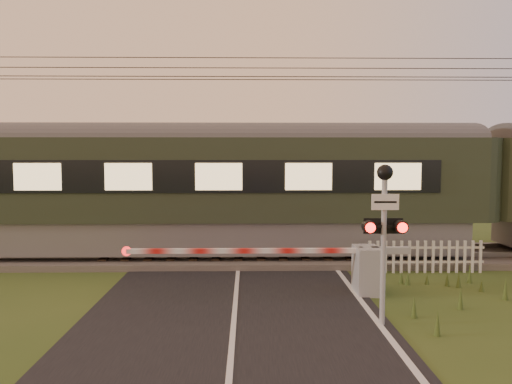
{
  "coord_description": "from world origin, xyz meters",
  "views": [
    {
      "loc": [
        0.27,
        -8.67,
        3.23
      ],
      "look_at": [
        0.47,
        3.2,
        2.32
      ],
      "focal_mm": 35.0,
      "sensor_mm": 36.0,
      "label": 1
    }
  ],
  "objects_px": {
    "crossing_signal": "(384,216)",
    "boom_gate": "(354,267)",
    "train": "(484,187)",
    "picket_fence": "(425,257)"
  },
  "relations": [
    {
      "from": "crossing_signal",
      "to": "boom_gate",
      "type": "bearing_deg",
      "value": 92.12
    },
    {
      "from": "boom_gate",
      "to": "crossing_signal",
      "type": "bearing_deg",
      "value": -87.88
    },
    {
      "from": "boom_gate",
      "to": "crossing_signal",
      "type": "relative_size",
      "value": 2.18
    },
    {
      "from": "train",
      "to": "crossing_signal",
      "type": "distance_m",
      "value": 7.66
    },
    {
      "from": "boom_gate",
      "to": "picket_fence",
      "type": "distance_m",
      "value": 3.06
    },
    {
      "from": "train",
      "to": "picket_fence",
      "type": "xyz_separation_m",
      "value": [
        -2.46,
        -1.89,
        -1.76
      ]
    },
    {
      "from": "train",
      "to": "picket_fence",
      "type": "bearing_deg",
      "value": -142.44
    },
    {
      "from": "train",
      "to": "picket_fence",
      "type": "relative_size",
      "value": 12.71
    },
    {
      "from": "train",
      "to": "boom_gate",
      "type": "height_order",
      "value": "train"
    },
    {
      "from": "boom_gate",
      "to": "picket_fence",
      "type": "relative_size",
      "value": 2.05
    }
  ]
}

